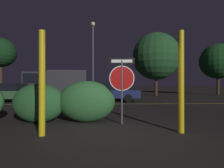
{
  "coord_description": "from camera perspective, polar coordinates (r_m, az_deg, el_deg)",
  "views": [
    {
      "loc": [
        -0.21,
        -4.38,
        1.31
      ],
      "look_at": [
        0.04,
        3.58,
        1.33
      ],
      "focal_mm": 28.0,
      "sensor_mm": 36.0,
      "label": 1
    }
  ],
  "objects": [
    {
      "name": "ground_plane",
      "position": [
        4.58,
        0.98,
        -16.8
      ],
      "size": [
        260.0,
        260.0,
        0.0
      ],
      "primitive_type": "plane",
      "color": "black"
    },
    {
      "name": "road_center_stripe",
      "position": [
        11.81,
        -0.78,
        -6.52
      ],
      "size": [
        37.72,
        0.12,
        0.01
      ],
      "primitive_type": "cube",
      "color": "gold",
      "rests_on": "ground_plane"
    },
    {
      "name": "stop_sign",
      "position": [
        5.78,
        3.22,
        1.96
      ],
      "size": [
        0.84,
        0.08,
        2.2
      ],
      "rotation": [
        0.0,
        0.0,
        -0.07
      ],
      "color": "#4C4C51",
      "rests_on": "ground_plane"
    },
    {
      "name": "yellow_pole_left",
      "position": [
        4.82,
        -21.89,
        0.31
      ],
      "size": [
        0.16,
        0.16,
        2.7
      ],
      "primitive_type": "cylinder",
      "color": "yellow",
      "rests_on": "ground_plane"
    },
    {
      "name": "yellow_pole_right",
      "position": [
        5.11,
        21.63,
        0.72
      ],
      "size": [
        0.16,
        0.16,
        2.78
      ],
      "primitive_type": "cylinder",
      "color": "yellow",
      "rests_on": "ground_plane"
    },
    {
      "name": "hedge_bush_1",
      "position": [
        6.56,
        -22.75,
        -5.72
      ],
      "size": [
        1.77,
        1.0,
        1.35
      ],
      "primitive_type": "ellipsoid",
      "color": "#285B2D",
      "rests_on": "ground_plane"
    },
    {
      "name": "hedge_bush_2",
      "position": [
        6.23,
        -8.22,
        -5.62
      ],
      "size": [
        1.99,
        1.12,
        1.44
      ],
      "primitive_type": "ellipsoid",
      "color": "#2D6633",
      "rests_on": "ground_plane"
    },
    {
      "name": "passing_car_1",
      "position": [
        15.23,
        -30.54,
        -2.46
      ],
      "size": [
        4.68,
        2.28,
        1.39
      ],
      "rotation": [
        0.0,
        0.0,
        1.49
      ],
      "color": "#335B38",
      "rests_on": "ground_plane"
    },
    {
      "name": "passing_car_2",
      "position": [
        13.63,
        -0.96,
        -2.71
      ],
      "size": [
        4.91,
        2.13,
        1.4
      ],
      "rotation": [
        0.0,
        0.0,
        1.52
      ],
      "color": "navy",
      "rests_on": "ground_plane"
    },
    {
      "name": "delivery_truck",
      "position": [
        19.26,
        -18.0,
        0.61
      ],
      "size": [
        6.38,
        2.93,
        2.75
      ],
      "rotation": [
        0.0,
        0.0,
        1.65
      ],
      "color": "#2D2D33",
      "rests_on": "ground_plane"
    },
    {
      "name": "street_lamp",
      "position": [
        18.37,
        -6.23,
        11.15
      ],
      "size": [
        0.45,
        0.45,
        7.75
      ],
      "color": "#4C4C51",
      "rests_on": "ground_plane"
    },
    {
      "name": "tree_0",
      "position": [
        23.95,
        -32.54,
        8.61
      ],
      "size": [
        3.31,
        3.31,
        6.64
      ],
      "color": "#422D1E",
      "rests_on": "ground_plane"
    },
    {
      "name": "tree_1",
      "position": [
        21.12,
        14.19,
        8.71
      ],
      "size": [
        5.45,
        5.45,
        7.3
      ],
      "color": "#422D1E",
      "rests_on": "ground_plane"
    },
    {
      "name": "tree_2",
      "position": [
        25.5,
        31.32,
        6.34
      ],
      "size": [
        4.33,
        4.33,
        6.36
      ],
      "color": "#422D1E",
      "rests_on": "ground_plane"
    }
  ]
}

